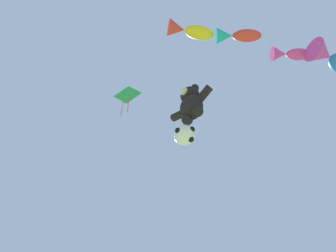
{
  "coord_description": "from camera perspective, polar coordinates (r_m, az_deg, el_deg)",
  "views": [
    {
      "loc": [
        6.22,
        1.03,
        1.29
      ],
      "look_at": [
        1.6,
        5.57,
        10.57
      ],
      "focal_mm": 35.0,
      "sensor_mm": 36.0,
      "label": 1
    }
  ],
  "objects": [
    {
      "name": "teddy_bear_kite",
      "position": [
        12.76,
        4.01,
        3.89
      ],
      "size": [
        2.08,
        0.92,
        2.11
      ],
      "color": "black"
    },
    {
      "name": "soccer_ball_kite",
      "position": [
        11.8,
        2.96,
        -1.59
      ],
      "size": [
        0.85,
        0.85,
        0.78
      ],
      "color": "white"
    },
    {
      "name": "fish_kite_goldfin",
      "position": [
        14.15,
        3.47,
        16.24
      ],
      "size": [
        1.62,
        1.96,
        0.74
      ],
      "color": "yellow"
    },
    {
      "name": "fish_kite_crimson",
      "position": [
        14.48,
        11.7,
        15.14
      ],
      "size": [
        1.76,
        1.77,
        0.67
      ],
      "color": "red"
    },
    {
      "name": "fish_kite_magenta",
      "position": [
        15.65,
        20.29,
        11.65
      ],
      "size": [
        1.63,
        1.67,
        0.67
      ],
      "color": "#E53F9E"
    },
    {
      "name": "fish_kite_cobalt",
      "position": [
        15.9,
        26.85,
        10.34
      ],
      "size": [
        1.78,
        2.67,
        1.12
      ],
      "color": "blue"
    },
    {
      "name": "diamond_kite",
      "position": [
        16.96,
        -7.09,
        5.27
      ],
      "size": [
        1.2,
        0.93,
        2.58
      ],
      "color": "green"
    }
  ]
}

